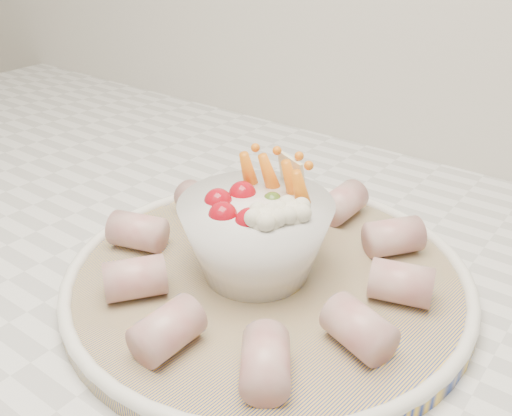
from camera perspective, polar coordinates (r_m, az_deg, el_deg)
The scene contains 3 objects.
serving_platter at distance 0.53m, azimuth 1.17°, elevation -6.88°, with size 0.41×0.41×0.02m.
veggie_bowl at distance 0.50m, azimuth 0.08°, elevation -2.63°, with size 0.14×0.14×0.11m.
cured_meat_rolls at distance 0.51m, azimuth 1.12°, elevation -4.89°, with size 0.30×0.31×0.03m.
Camera 1 is at (0.11, 1.03, 1.23)m, focal length 40.00 mm.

